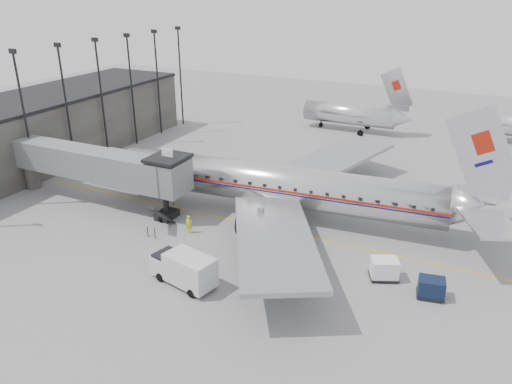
# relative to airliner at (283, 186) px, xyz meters

# --- Properties ---
(ground) EXTENTS (160.00, 160.00, 0.00)m
(ground) POSITION_rel_airliner_xyz_m (-0.81, -9.07, -3.24)
(ground) COLOR slate
(ground) RESTS_ON ground
(terminal) EXTENTS (12.00, 46.00, 8.00)m
(terminal) POSITION_rel_airliner_xyz_m (-34.81, 0.93, 0.76)
(terminal) COLOR #393734
(terminal) RESTS_ON ground
(apron_line) EXTENTS (60.00, 0.15, 0.01)m
(apron_line) POSITION_rel_airliner_xyz_m (2.19, -3.07, -3.24)
(apron_line) COLOR gold
(apron_line) RESTS_ON ground
(jet_bridge) EXTENTS (21.00, 6.20, 7.10)m
(jet_bridge) POSITION_rel_airliner_xyz_m (-17.47, -5.40, 0.94)
(jet_bridge) COLOR slate
(jet_bridge) RESTS_ON ground
(floodlight_masts) EXTENTS (0.90, 42.25, 15.25)m
(floodlight_masts) POSITION_rel_airliner_xyz_m (-28.31, 3.93, 5.12)
(floodlight_masts) COLOR black
(floodlight_masts) RESTS_ON ground
(distant_aircraft_near) EXTENTS (16.39, 3.20, 10.26)m
(distant_aircraft_near) POSITION_rel_airliner_xyz_m (-2.60, 32.93, -0.51)
(distant_aircraft_near) COLOR silver
(distant_aircraft_near) RESTS_ON ground
(airliner) EXTENTS (40.76, 37.63, 12.89)m
(airliner) POSITION_rel_airliner_xyz_m (0.00, 0.00, 0.00)
(airliner) COLOR silver
(airliner) RESTS_ON ground
(service_van) EXTENTS (5.87, 3.29, 2.61)m
(service_van) POSITION_rel_airliner_xyz_m (-2.17, -14.45, -1.87)
(service_van) COLOR #BDBDBF
(service_van) RESTS_ON ground
(baggage_cart_navy) EXTENTS (2.20, 1.82, 1.55)m
(baggage_cart_navy) POSITION_rel_airliner_xyz_m (15.31, -8.07, -2.42)
(baggage_cart_navy) COLOR black
(baggage_cart_navy) RESTS_ON ground
(baggage_cart_white) EXTENTS (2.65, 2.38, 1.70)m
(baggage_cart_white) POSITION_rel_airliner_xyz_m (11.62, -7.07, -2.34)
(baggage_cart_white) COLOR white
(baggage_cart_white) RESTS_ON ground
(ramp_worker) EXTENTS (0.72, 0.57, 1.73)m
(ramp_worker) POSITION_rel_airliner_xyz_m (-6.41, -7.18, -2.37)
(ramp_worker) COLOR #CDD619
(ramp_worker) RESTS_ON ground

